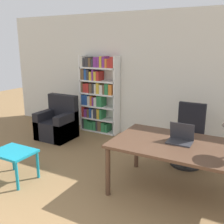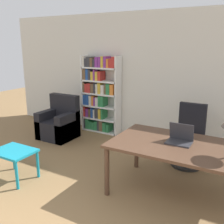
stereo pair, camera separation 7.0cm
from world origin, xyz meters
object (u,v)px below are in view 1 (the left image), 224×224
Objects in this scene: desk at (180,149)px; armchair at (58,124)px; office_chair at (189,138)px; bookshelf at (97,95)px; laptop at (180,138)px; side_table_blue at (14,156)px.

desk is 1.91× the size of armchair.
bookshelf is (-2.30, 0.74, 0.41)m from office_chair.
laptop is 0.53× the size of side_table_blue.
armchair reaches higher than desk.
office_chair reaches higher than desk.
laptop is at bearing -84.70° from office_chair.
bookshelf is (0.53, 0.82, 0.58)m from armchair.
desk is 5.47× the size of laptop.
armchair is at bearing -178.35° from office_chair.
laptop is (-0.02, 0.07, 0.13)m from desk.
office_chair is at bearing 40.16° from side_table_blue.
armchair is 0.53× the size of bookshelf.
bookshelf is (-2.42, 1.78, 0.22)m from desk.
desk is 1.07m from office_chair.
side_table_blue is 0.34× the size of bookshelf.
desk is 3.01m from bookshelf.
side_table_blue is at bearing -87.49° from bookshelf.
desk is 0.15m from laptop.
office_chair is 2.84m from armchair.
office_chair is at bearing 96.14° from desk.
laptop is 2.48m from side_table_blue.
laptop is 2.95m from bookshelf.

